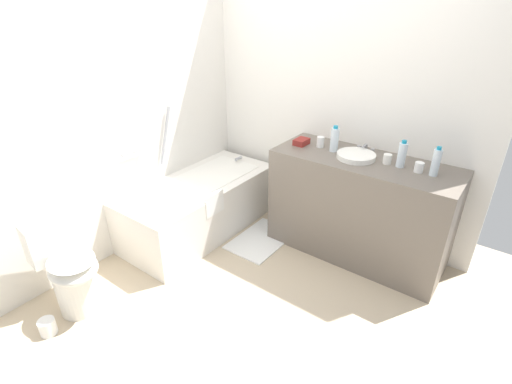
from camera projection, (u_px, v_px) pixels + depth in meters
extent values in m
plane|color=#C1AD8E|center=(232.00, 296.00, 2.93)|extent=(3.78, 3.78, 0.00)
cube|color=white|center=(107.00, 112.00, 3.02)|extent=(3.18, 0.10, 2.46)
cube|color=white|center=(332.00, 100.00, 3.38)|extent=(0.10, 2.80, 2.46)
cube|color=white|center=(200.00, 206.00, 3.66)|extent=(1.54, 0.69, 0.51)
cube|color=white|center=(198.00, 186.00, 3.56)|extent=(1.26, 0.49, 0.09)
cylinder|color=#A8A8AD|center=(238.00, 159.00, 3.95)|extent=(0.09, 0.03, 0.03)
cylinder|color=#A8A8AD|center=(165.00, 136.00, 3.47)|extent=(0.18, 0.03, 0.52)
cylinder|color=#A8A8AD|center=(133.00, 152.00, 3.23)|extent=(0.22, 0.03, 0.03)
cube|color=white|center=(214.00, 204.00, 3.28)|extent=(0.22, 0.03, 0.20)
cylinder|color=white|center=(76.00, 288.00, 2.73)|extent=(0.27, 0.27, 0.39)
ellipsoid|color=white|center=(73.00, 269.00, 2.61)|extent=(0.35, 0.40, 0.12)
ellipsoid|color=white|center=(71.00, 260.00, 2.58)|extent=(0.34, 0.38, 0.02)
cube|color=white|center=(54.00, 238.00, 2.68)|extent=(0.38, 0.20, 0.30)
cylinder|color=#BBBBC0|center=(48.00, 219.00, 2.61)|extent=(0.03, 0.03, 0.01)
cube|color=#6B6056|center=(358.00, 208.00, 3.24)|extent=(0.57, 1.48, 0.89)
cylinder|color=white|center=(356.00, 156.00, 3.05)|extent=(0.31, 0.31, 0.04)
cylinder|color=#A0A0A5|center=(366.00, 148.00, 3.19)|extent=(0.02, 0.02, 0.06)
cylinder|color=#A0A0A5|center=(364.00, 146.00, 3.14)|extent=(0.08, 0.02, 0.02)
cylinder|color=#A0A0A5|center=(372.00, 151.00, 3.16)|extent=(0.03, 0.03, 0.04)
cylinder|color=#A0A0A5|center=(359.00, 148.00, 3.22)|extent=(0.03, 0.03, 0.04)
cylinder|color=silver|center=(402.00, 155.00, 2.87)|extent=(0.06, 0.06, 0.19)
cylinder|color=teal|center=(404.00, 142.00, 2.82)|extent=(0.04, 0.04, 0.02)
cylinder|color=silver|center=(334.00, 140.00, 3.16)|extent=(0.07, 0.07, 0.20)
cylinder|color=teal|center=(336.00, 127.00, 3.11)|extent=(0.04, 0.04, 0.02)
cylinder|color=silver|center=(436.00, 163.00, 2.73)|extent=(0.06, 0.06, 0.20)
cylinder|color=teal|center=(439.00, 148.00, 2.68)|extent=(0.03, 0.03, 0.02)
cylinder|color=white|center=(419.00, 167.00, 2.81)|extent=(0.07, 0.07, 0.08)
cylinder|color=white|center=(320.00, 142.00, 3.27)|extent=(0.06, 0.06, 0.09)
cylinder|color=white|center=(387.00, 159.00, 2.95)|extent=(0.06, 0.06, 0.08)
cube|color=maroon|center=(301.00, 142.00, 3.33)|extent=(0.14, 0.10, 0.05)
cube|color=white|center=(261.00, 240.00, 3.59)|extent=(0.64, 0.42, 0.01)
cylinder|color=white|center=(48.00, 327.00, 2.58)|extent=(0.11, 0.11, 0.12)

